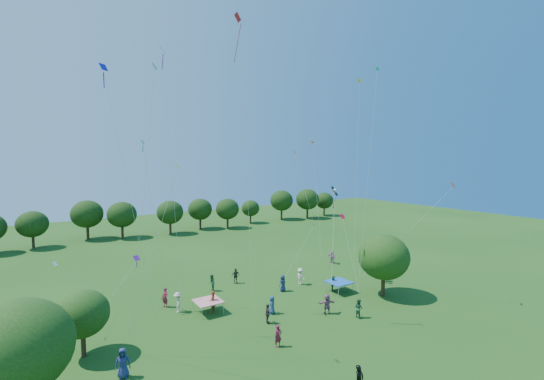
{
  "coord_description": "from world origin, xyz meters",
  "views": [
    {
      "loc": [
        -16.06,
        -10.42,
        13.44
      ],
      "look_at": [
        0.0,
        14.0,
        11.0
      ],
      "focal_mm": 24.0,
      "sensor_mm": 36.0,
      "label": 1
    }
  ],
  "objects_px": {
    "tent_red_stripe": "(208,301)",
    "pirate_kite": "(335,193)",
    "near_tree_north": "(82,314)",
    "tent_blue": "(339,282)",
    "red_high_kite": "(241,79)",
    "near_tree_east": "(384,257)",
    "near_tree_west": "(17,347)"
  },
  "relations": [
    {
      "from": "tent_blue",
      "to": "pirate_kite",
      "type": "bearing_deg",
      "value": 59.12
    },
    {
      "from": "near_tree_north",
      "to": "tent_red_stripe",
      "type": "height_order",
      "value": "near_tree_north"
    },
    {
      "from": "near_tree_east",
      "to": "tent_red_stripe",
      "type": "height_order",
      "value": "near_tree_east"
    },
    {
      "from": "near_tree_east",
      "to": "tent_red_stripe",
      "type": "xyz_separation_m",
      "value": [
        -16.06,
        5.77,
        -2.89
      ]
    },
    {
      "from": "near_tree_east",
      "to": "tent_red_stripe",
      "type": "relative_size",
      "value": 2.8
    },
    {
      "from": "pirate_kite",
      "to": "red_high_kite",
      "type": "height_order",
      "value": "red_high_kite"
    },
    {
      "from": "near_tree_east",
      "to": "red_high_kite",
      "type": "height_order",
      "value": "red_high_kite"
    },
    {
      "from": "near_tree_east",
      "to": "tent_blue",
      "type": "xyz_separation_m",
      "value": [
        -2.92,
        3.16,
        -2.89
      ]
    },
    {
      "from": "near_tree_north",
      "to": "tent_blue",
      "type": "height_order",
      "value": "near_tree_north"
    },
    {
      "from": "tent_blue",
      "to": "red_high_kite",
      "type": "distance_m",
      "value": 22.05
    },
    {
      "from": "near_tree_east",
      "to": "pirate_kite",
      "type": "height_order",
      "value": "pirate_kite"
    },
    {
      "from": "near_tree_north",
      "to": "near_tree_east",
      "type": "relative_size",
      "value": 0.75
    },
    {
      "from": "tent_red_stripe",
      "to": "near_tree_east",
      "type": "bearing_deg",
      "value": -19.77
    },
    {
      "from": "near_tree_north",
      "to": "red_high_kite",
      "type": "height_order",
      "value": "red_high_kite"
    },
    {
      "from": "pirate_kite",
      "to": "near_tree_west",
      "type": "bearing_deg",
      "value": -166.42
    },
    {
      "from": "near_tree_north",
      "to": "pirate_kite",
      "type": "height_order",
      "value": "pirate_kite"
    },
    {
      "from": "near_tree_west",
      "to": "pirate_kite",
      "type": "bearing_deg",
      "value": 13.58
    },
    {
      "from": "near_tree_north",
      "to": "red_high_kite",
      "type": "relative_size",
      "value": 0.2
    },
    {
      "from": "near_tree_west",
      "to": "red_high_kite",
      "type": "xyz_separation_m",
      "value": [
        14.79,
        3.42,
        15.66
      ]
    },
    {
      "from": "red_high_kite",
      "to": "near_tree_east",
      "type": "bearing_deg",
      "value": -7.83
    },
    {
      "from": "near_tree_west",
      "to": "tent_blue",
      "type": "xyz_separation_m",
      "value": [
        26.57,
        4.56,
        -2.95
      ]
    },
    {
      "from": "near_tree_west",
      "to": "tent_red_stripe",
      "type": "relative_size",
      "value": 2.91
    },
    {
      "from": "red_high_kite",
      "to": "pirate_kite",
      "type": "bearing_deg",
      "value": 14.21
    },
    {
      "from": "tent_red_stripe",
      "to": "red_high_kite",
      "type": "height_order",
      "value": "red_high_kite"
    },
    {
      "from": "red_high_kite",
      "to": "tent_red_stripe",
      "type": "bearing_deg",
      "value": 110.02
    },
    {
      "from": "near_tree_west",
      "to": "tent_red_stripe",
      "type": "distance_m",
      "value": 15.5
    },
    {
      "from": "tent_red_stripe",
      "to": "pirate_kite",
      "type": "bearing_deg",
      "value": -1.74
    },
    {
      "from": "tent_blue",
      "to": "red_high_kite",
      "type": "xyz_separation_m",
      "value": [
        -11.78,
        -1.14,
        18.6
      ]
    },
    {
      "from": "near_tree_east",
      "to": "tent_red_stripe",
      "type": "bearing_deg",
      "value": 160.23
    },
    {
      "from": "near_tree_north",
      "to": "tent_blue",
      "type": "bearing_deg",
      "value": -1.63
    },
    {
      "from": "pirate_kite",
      "to": "red_high_kite",
      "type": "relative_size",
      "value": 0.4
    },
    {
      "from": "near_tree_north",
      "to": "tent_blue",
      "type": "relative_size",
      "value": 2.1
    }
  ]
}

